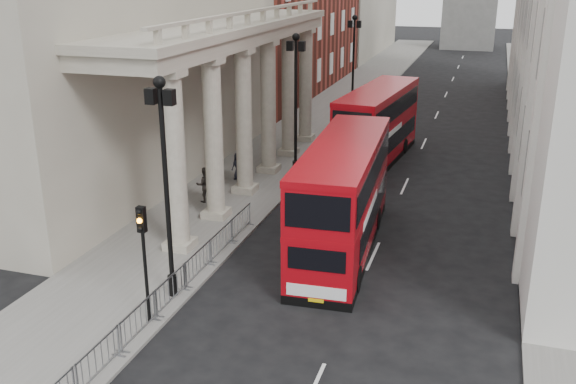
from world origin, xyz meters
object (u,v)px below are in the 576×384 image
(bus_far, at_px, (378,124))
(pedestrian_b, at_px, (205,185))
(lamp_post_north, at_px, (353,60))
(bus_near, at_px, (343,195))
(traffic_light, at_px, (143,243))
(pedestrian_c, at_px, (238,166))
(lamp_post_south, at_px, (165,175))
(lamp_post_mid, at_px, (296,95))
(pedestrian_a, at_px, (216,187))

(bus_far, xyz_separation_m, pedestrian_b, (-7.24, -10.73, -1.40))
(lamp_post_north, relative_size, bus_near, 0.73)
(traffic_light, bearing_deg, pedestrian_c, 100.62)
(lamp_post_north, height_order, bus_near, lamp_post_north)
(lamp_post_south, relative_size, lamp_post_north, 1.00)
(lamp_post_south, relative_size, lamp_post_mid, 1.00)
(lamp_post_south, bearing_deg, lamp_post_mid, 90.00)
(pedestrian_b, bearing_deg, lamp_post_south, 74.80)
(lamp_post_south, bearing_deg, pedestrian_a, 104.21)
(pedestrian_a, bearing_deg, pedestrian_c, 71.21)
(bus_near, height_order, pedestrian_a, bus_near)
(lamp_post_mid, height_order, pedestrian_b, lamp_post_mid)
(lamp_post_south, height_order, lamp_post_mid, same)
(lamp_post_mid, relative_size, pedestrian_b, 4.36)
(pedestrian_a, relative_size, pedestrian_c, 1.09)
(lamp_post_mid, relative_size, lamp_post_north, 1.00)
(bus_far, bearing_deg, lamp_post_north, 115.52)
(lamp_post_mid, xyz_separation_m, lamp_post_north, (0.00, 16.00, 0.00))
(lamp_post_mid, relative_size, bus_near, 0.73)
(lamp_post_north, height_order, pedestrian_a, lamp_post_north)
(traffic_light, xyz_separation_m, pedestrian_b, (-3.24, 11.85, -2.03))
(bus_near, xyz_separation_m, pedestrian_b, (-8.23, 3.45, -1.46))
(lamp_post_mid, relative_size, pedestrian_c, 5.12)
(lamp_post_north, height_order, traffic_light, lamp_post_north)
(pedestrian_c, bearing_deg, lamp_post_south, -64.30)
(lamp_post_south, relative_size, pedestrian_b, 4.36)
(lamp_post_south, bearing_deg, bus_far, 78.72)
(lamp_post_north, height_order, bus_far, lamp_post_north)
(lamp_post_north, xyz_separation_m, traffic_light, (0.10, -34.02, -1.80))
(bus_near, relative_size, pedestrian_b, 5.96)
(bus_far, bearing_deg, pedestrian_c, -130.85)
(pedestrian_b, xyz_separation_m, pedestrian_c, (0.24, 4.12, -0.14))
(traffic_light, height_order, bus_near, bus_near)
(pedestrian_b, relative_size, pedestrian_c, 1.18)
(pedestrian_a, distance_m, pedestrian_c, 4.21)
(bus_near, bearing_deg, pedestrian_c, 133.23)
(pedestrian_c, bearing_deg, bus_far, 57.33)
(lamp_post_mid, xyz_separation_m, pedestrian_a, (-2.47, -6.23, -3.90))
(lamp_post_mid, xyz_separation_m, pedestrian_c, (-2.90, -2.04, -3.98))
(traffic_light, distance_m, pedestrian_b, 12.45)
(lamp_post_north, distance_m, traffic_light, 34.07)
(bus_far, distance_m, pedestrian_c, 9.74)
(lamp_post_mid, xyz_separation_m, traffic_light, (0.10, -18.02, -1.80))
(lamp_post_mid, height_order, pedestrian_a, lamp_post_mid)
(traffic_light, height_order, pedestrian_b, traffic_light)
(traffic_light, height_order, pedestrian_a, traffic_light)
(pedestrian_a, bearing_deg, pedestrian_b, 149.99)
(pedestrian_a, bearing_deg, traffic_light, -102.22)
(lamp_post_mid, relative_size, bus_far, 0.74)
(pedestrian_a, xyz_separation_m, pedestrian_c, (-0.42, 4.19, -0.08))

